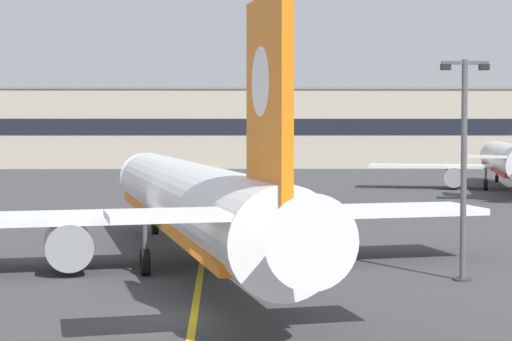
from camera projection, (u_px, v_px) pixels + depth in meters
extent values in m
plane|color=#3D3D3F|center=(180.00, 318.00, 33.43)|extent=(400.00, 400.00, 0.00)
cube|color=yellow|center=(207.00, 228.00, 63.39)|extent=(3.42, 179.98, 0.01)
cylinder|color=white|center=(191.00, 199.00, 45.49)|extent=(11.60, 35.96, 3.80)
cone|color=white|center=(146.00, 178.00, 64.21)|extent=(4.09, 3.33, 3.61)
cone|color=white|center=(298.00, 237.00, 26.65)|extent=(3.39, 3.36, 2.85)
cube|color=orange|center=(191.00, 220.00, 45.54)|extent=(10.90, 33.13, 0.44)
cube|color=black|center=(149.00, 170.00, 62.33)|extent=(3.02, 1.70, 0.60)
cube|color=white|center=(189.00, 215.00, 46.11)|extent=(32.27, 11.70, 0.36)
cylinder|color=gray|center=(68.00, 244.00, 43.72)|extent=(3.03, 4.02, 2.30)
cylinder|color=black|center=(67.00, 240.00, 45.52)|extent=(1.95, 0.60, 1.95)
cylinder|color=gray|center=(308.00, 237.00, 46.68)|extent=(3.03, 4.02, 2.30)
cylinder|color=black|center=(298.00, 233.00, 48.48)|extent=(1.95, 0.60, 1.95)
cube|color=orange|center=(268.00, 102.00, 29.94)|extent=(1.44, 4.77, 7.20)
cylinder|color=white|center=(266.00, 82.00, 30.20)|extent=(0.96, 2.44, 2.40)
cube|color=white|center=(273.00, 213.00, 29.54)|extent=(11.35, 5.14, 0.24)
cylinder|color=#4C4C51|center=(155.00, 212.00, 59.65)|extent=(0.24, 0.24, 1.60)
cylinder|color=black|center=(155.00, 227.00, 59.70)|extent=(0.59, 0.97, 0.90)
cylinder|color=#4C4C51|center=(145.00, 239.00, 43.01)|extent=(0.24, 0.24, 1.60)
cylinder|color=black|center=(145.00, 262.00, 43.07)|extent=(0.68, 1.36, 1.30)
cylinder|color=#4C4C51|center=(249.00, 236.00, 44.25)|extent=(0.24, 0.24, 1.60)
cylinder|color=black|center=(249.00, 258.00, 44.31)|extent=(0.68, 1.36, 1.30)
cylinder|color=white|center=(508.00, 160.00, 102.19)|extent=(10.91, 35.76, 3.77)
cone|color=white|center=(494.00, 155.00, 121.00)|extent=(4.03, 3.25, 3.58)
cube|color=red|center=(508.00, 169.00, 102.24)|extent=(10.26, 32.95, 0.44)
cube|color=black|center=(495.00, 150.00, 119.12)|extent=(2.99, 1.64, 0.60)
cube|color=white|center=(507.00, 167.00, 102.81)|extent=(32.07, 11.08, 0.36)
cylinder|color=gray|center=(453.00, 177.00, 103.02)|extent=(2.96, 3.96, 2.28)
cylinder|color=black|center=(453.00, 176.00, 104.82)|extent=(1.94, 0.57, 1.94)
cylinder|color=#4C4C51|center=(497.00, 171.00, 116.42)|extent=(0.24, 0.24, 1.59)
cylinder|color=black|center=(497.00, 179.00, 116.47)|extent=(0.57, 0.96, 0.89)
cylinder|color=#4C4C51|center=(486.00, 175.00, 100.79)|extent=(0.24, 0.24, 1.59)
cylinder|color=black|center=(486.00, 185.00, 100.85)|extent=(0.65, 1.34, 1.29)
cylinder|color=#515156|center=(464.00, 171.00, 41.42)|extent=(0.28, 0.28, 10.36)
cylinder|color=#333338|center=(462.00, 279.00, 41.67)|extent=(0.90, 0.90, 0.10)
cube|color=#515156|center=(465.00, 63.00, 41.18)|extent=(2.20, 0.16, 0.16)
cube|color=black|center=(446.00, 67.00, 41.17)|extent=(0.44, 0.36, 0.28)
cube|color=black|center=(484.00, 67.00, 41.21)|extent=(0.44, 0.36, 0.28)
cone|color=orange|center=(205.00, 225.00, 62.62)|extent=(0.36, 0.36, 0.55)
cylinder|color=white|center=(205.00, 225.00, 62.62)|extent=(0.23, 0.23, 0.07)
cube|color=orange|center=(205.00, 229.00, 62.63)|extent=(0.44, 0.44, 0.03)
cube|color=#B2A893|center=(202.00, 129.00, 158.98)|extent=(151.47, 12.00, 13.78)
cube|color=black|center=(200.00, 127.00, 152.92)|extent=(145.41, 0.12, 2.80)
cube|color=gray|center=(201.00, 90.00, 158.64)|extent=(151.87, 12.40, 0.40)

